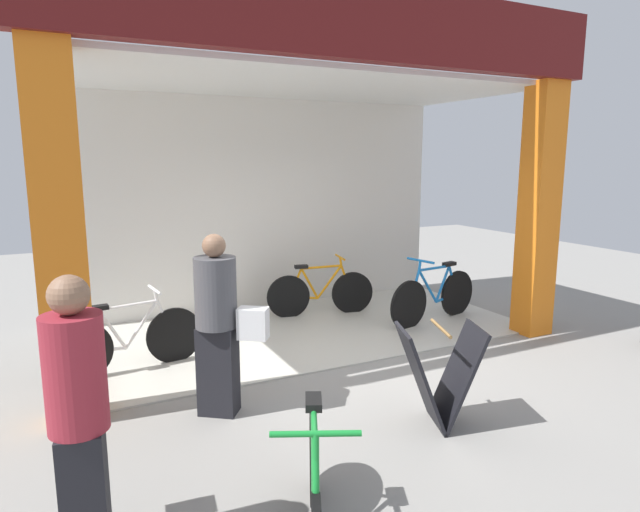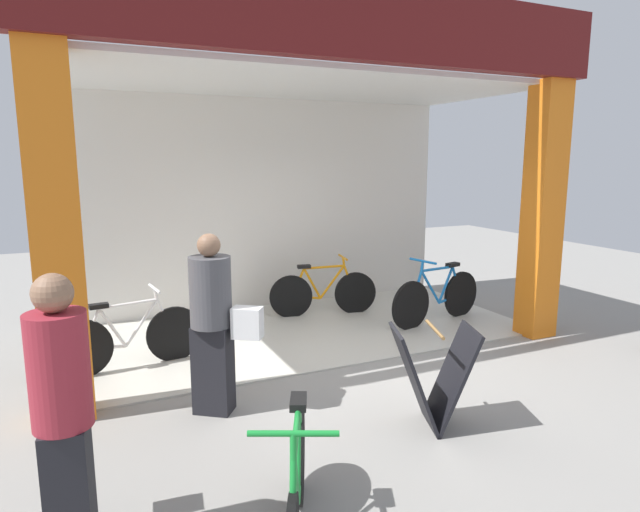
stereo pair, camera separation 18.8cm
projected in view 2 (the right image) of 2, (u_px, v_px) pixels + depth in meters
name	position (u px, v px, depth m)	size (l,w,h in m)	color
ground_plane	(346.00, 367.00, 6.08)	(20.04, 20.04, 0.00)	gray
shop_facade	(294.00, 170.00, 7.06)	(6.22, 3.17, 4.01)	beige
bicycle_inside_0	(323.00, 292.00, 8.02)	(1.59, 0.46, 0.89)	black
bicycle_inside_1	(129.00, 338.00, 5.97)	(1.62, 0.45, 0.89)	black
bicycle_inside_2	(437.00, 297.00, 7.66)	(1.69, 0.50, 0.95)	black
bicycle_parked_0	(297.00, 493.00, 3.16)	(0.75, 1.57, 0.94)	black
sandwich_board_sign	(433.00, 377.00, 4.67)	(0.82, 0.69, 0.90)	black
pedestrian_0	(64.00, 417.00, 3.04)	(0.37, 0.56, 1.70)	black
pedestrian_1	(214.00, 321.00, 4.87)	(0.69, 0.60, 1.66)	black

